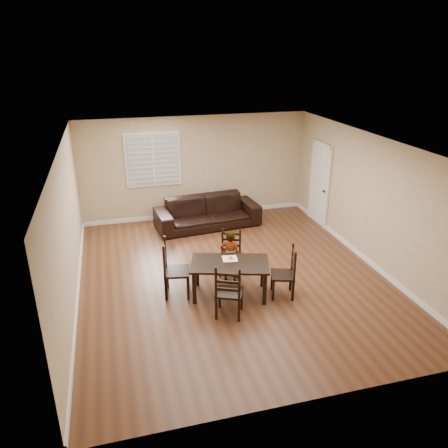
{
  "coord_description": "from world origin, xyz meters",
  "views": [
    {
      "loc": [
        -2.17,
        -7.49,
        4.37
      ],
      "look_at": [
        -0.06,
        0.36,
        1.0
      ],
      "focal_mm": 35.0,
      "sensor_mm": 36.0,
      "label": 1
    }
  ],
  "objects_px": {
    "chair_left": "(170,270)",
    "sofa": "(207,212)",
    "dining_table": "(230,267)",
    "donut": "(231,258)",
    "chair_near": "(231,253)",
    "chair_far": "(228,295)",
    "chair_right": "(289,274)",
    "child": "(230,256)"
  },
  "relations": [
    {
      "from": "chair_left",
      "to": "sofa",
      "type": "distance_m",
      "value": 3.36
    },
    {
      "from": "dining_table",
      "to": "donut",
      "type": "height_order",
      "value": "donut"
    },
    {
      "from": "chair_near",
      "to": "chair_left",
      "type": "xyz_separation_m",
      "value": [
        -1.34,
        -0.57,
        0.08
      ]
    },
    {
      "from": "sofa",
      "to": "chair_near",
      "type": "bearing_deg",
      "value": -97.78
    },
    {
      "from": "dining_table",
      "to": "chair_left",
      "type": "height_order",
      "value": "chair_left"
    },
    {
      "from": "dining_table",
      "to": "chair_far",
      "type": "xyz_separation_m",
      "value": [
        -0.23,
        -0.73,
        -0.12
      ]
    },
    {
      "from": "dining_table",
      "to": "chair_near",
      "type": "bearing_deg",
      "value": 89.22
    },
    {
      "from": "chair_far",
      "to": "dining_table",
      "type": "bearing_deg",
      "value": -83.61
    },
    {
      "from": "chair_far",
      "to": "donut",
      "type": "bearing_deg",
      "value": -84.5
    },
    {
      "from": "chair_near",
      "to": "chair_far",
      "type": "height_order",
      "value": "chair_far"
    },
    {
      "from": "chair_near",
      "to": "chair_far",
      "type": "bearing_deg",
      "value": -84.59
    },
    {
      "from": "chair_left",
      "to": "sofa",
      "type": "height_order",
      "value": "chair_left"
    },
    {
      "from": "dining_table",
      "to": "chair_near",
      "type": "xyz_separation_m",
      "value": [
        0.27,
        0.87,
        -0.16
      ]
    },
    {
      "from": "sofa",
      "to": "chair_left",
      "type": "bearing_deg",
      "value": -120.85
    },
    {
      "from": "chair_near",
      "to": "sofa",
      "type": "height_order",
      "value": "chair_near"
    },
    {
      "from": "chair_near",
      "to": "chair_far",
      "type": "xyz_separation_m",
      "value": [
        -0.5,
        -1.6,
        0.03
      ]
    },
    {
      "from": "chair_far",
      "to": "chair_right",
      "type": "distance_m",
      "value": 1.35
    },
    {
      "from": "donut",
      "to": "sofa",
      "type": "xyz_separation_m",
      "value": [
        0.29,
        3.2,
        -0.31
      ]
    },
    {
      "from": "chair_far",
      "to": "sofa",
      "type": "bearing_deg",
      "value": -74.18
    },
    {
      "from": "child",
      "to": "donut",
      "type": "xyz_separation_m",
      "value": [
        -0.08,
        -0.35,
        0.15
      ]
    },
    {
      "from": "child",
      "to": "donut",
      "type": "relative_size",
      "value": 10.44
    },
    {
      "from": "dining_table",
      "to": "chair_right",
      "type": "xyz_separation_m",
      "value": [
        1.05,
        -0.31,
        -0.13
      ]
    },
    {
      "from": "child",
      "to": "donut",
      "type": "distance_m",
      "value": 0.39
    },
    {
      "from": "donut",
      "to": "dining_table",
      "type": "bearing_deg",
      "value": -112.7
    },
    {
      "from": "chair_far",
      "to": "chair_left",
      "type": "bearing_deg",
      "value": -27.07
    },
    {
      "from": "chair_near",
      "to": "donut",
      "type": "bearing_deg",
      "value": -83.22
    },
    {
      "from": "sofa",
      "to": "chair_right",
      "type": "bearing_deg",
      "value": -85.03
    },
    {
      "from": "chair_near",
      "to": "chair_left",
      "type": "height_order",
      "value": "chair_left"
    },
    {
      "from": "dining_table",
      "to": "chair_right",
      "type": "distance_m",
      "value": 1.1
    },
    {
      "from": "chair_right",
      "to": "donut",
      "type": "distance_m",
      "value": 1.12
    },
    {
      "from": "chair_left",
      "to": "donut",
      "type": "relative_size",
      "value": 10.62
    },
    {
      "from": "dining_table",
      "to": "chair_far",
      "type": "distance_m",
      "value": 0.78
    },
    {
      "from": "chair_near",
      "to": "sofa",
      "type": "bearing_deg",
      "value": 110.84
    },
    {
      "from": "chair_far",
      "to": "child",
      "type": "height_order",
      "value": "child"
    },
    {
      "from": "child",
      "to": "chair_near",
      "type": "bearing_deg",
      "value": -81.15
    },
    {
      "from": "chair_right",
      "to": "child",
      "type": "bearing_deg",
      "value": -114.77
    },
    {
      "from": "sofa",
      "to": "child",
      "type": "bearing_deg",
      "value": -100.0
    },
    {
      "from": "dining_table",
      "to": "child",
      "type": "bearing_deg",
      "value": 90.0
    },
    {
      "from": "chair_right",
      "to": "chair_near",
      "type": "bearing_deg",
      "value": -129.64
    },
    {
      "from": "chair_far",
      "to": "chair_left",
      "type": "xyz_separation_m",
      "value": [
        -0.84,
        1.03,
        0.04
      ]
    },
    {
      "from": "chair_near",
      "to": "child",
      "type": "xyz_separation_m",
      "value": [
        -0.12,
        -0.38,
        0.12
      ]
    },
    {
      "from": "chair_left",
      "to": "chair_near",
      "type": "bearing_deg",
      "value": -56.04
    }
  ]
}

